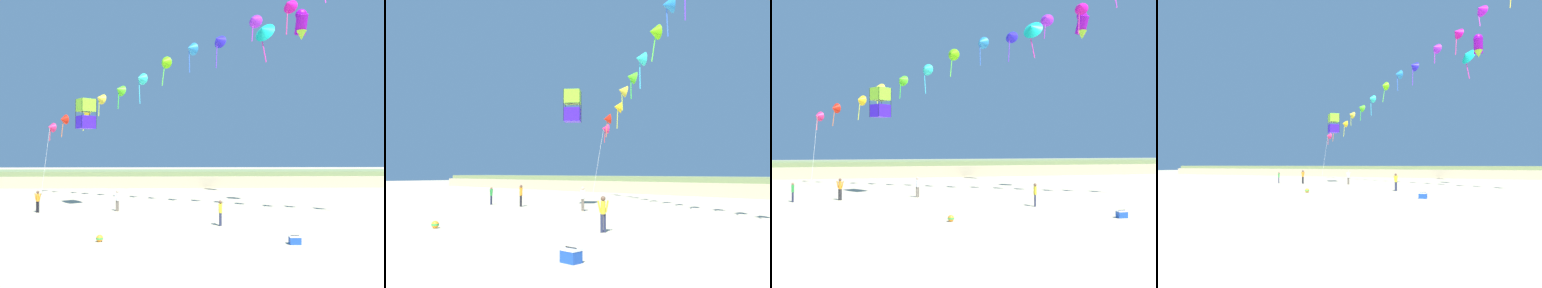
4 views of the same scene
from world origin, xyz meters
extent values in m
plane|color=beige|center=(0.00, 0.00, 0.00)|extent=(240.00, 240.00, 0.00)
cube|color=#BFAE8B|center=(0.00, 40.41, 0.76)|extent=(120.00, 10.57, 1.52)
cube|color=#7A8E56|center=(0.00, 40.41, 1.73)|extent=(120.00, 8.99, 0.87)
cylinder|color=black|center=(-9.24, 13.01, 0.43)|extent=(0.13, 0.13, 0.86)
cylinder|color=black|center=(-9.10, 12.97, 0.43)|extent=(0.13, 0.13, 0.86)
cylinder|color=orange|center=(-9.17, 12.99, 1.17)|extent=(0.23, 0.23, 0.61)
cylinder|color=orange|center=(-9.36, 13.05, 1.21)|extent=(0.22, 0.14, 0.58)
cylinder|color=orange|center=(-8.98, 12.93, 1.21)|extent=(0.22, 0.14, 0.58)
sphere|color=brown|center=(-9.17, 12.99, 1.59)|extent=(0.23, 0.23, 0.23)
cylinder|color=#282D4C|center=(4.42, 6.68, 0.41)|extent=(0.12, 0.12, 0.81)
cylinder|color=#282D4C|center=(4.48, 6.80, 0.41)|extent=(0.12, 0.12, 0.81)
cylinder|color=yellow|center=(4.45, 6.74, 1.10)|extent=(0.21, 0.21, 0.58)
cylinder|color=yellow|center=(4.37, 6.57, 1.15)|extent=(0.16, 0.21, 0.55)
cylinder|color=yellow|center=(4.53, 6.91, 1.15)|extent=(0.16, 0.21, 0.55)
sphere|color=brown|center=(4.45, 6.74, 1.50)|extent=(0.22, 0.22, 0.22)
cylinder|color=#726656|center=(-3.02, 13.57, 0.42)|extent=(0.12, 0.12, 0.85)
cylinder|color=#726656|center=(-3.16, 13.61, 0.42)|extent=(0.12, 0.12, 0.85)
cylinder|color=white|center=(-3.09, 13.59, 1.15)|extent=(0.22, 0.22, 0.60)
cylinder|color=white|center=(-2.91, 13.54, 1.19)|extent=(0.22, 0.14, 0.57)
cylinder|color=white|center=(-3.28, 13.65, 1.19)|extent=(0.22, 0.14, 0.57)
sphere|color=beige|center=(-3.09, 13.59, 1.57)|extent=(0.23, 0.23, 0.23)
cone|color=#E02667|center=(-12.91, 28.00, 7.63)|extent=(1.34, 1.24, 1.14)
cylinder|color=#E5394B|center=(-13.03, 28.09, 6.73)|extent=(0.13, 0.15, 1.37)
cone|color=red|center=(-10.91, 25.90, 8.36)|extent=(1.33, 1.27, 1.13)
cylinder|color=orange|center=(-11.03, 25.99, 7.28)|extent=(0.27, 0.12, 1.73)
cone|color=yellow|center=(-8.15, 24.20, 9.12)|extent=(1.35, 1.32, 1.16)
cylinder|color=yellow|center=(-8.27, 24.29, 7.95)|extent=(0.28, 0.22, 1.90)
cone|color=gold|center=(-6.24, 22.47, 10.23)|extent=(1.43, 1.40, 1.22)
cylinder|color=#CFE539|center=(-6.36, 22.56, 9.22)|extent=(0.14, 0.25, 1.60)
cone|color=#53DC21|center=(-4.02, 20.79, 10.85)|extent=(1.43, 1.40, 1.22)
cylinder|color=#3DE539|center=(-4.14, 20.88, 9.81)|extent=(0.17, 0.21, 1.65)
cone|color=#2BD6CD|center=(-1.77, 18.88, 11.64)|extent=(1.33, 1.23, 1.13)
cylinder|color=#39C5E5|center=(-1.89, 18.97, 10.33)|extent=(0.20, 0.24, 2.18)
cone|color=#6BDD0F|center=(0.52, 17.31, 12.84)|extent=(1.32, 1.19, 1.13)
cylinder|color=#5CE539|center=(0.40, 17.41, 11.65)|extent=(0.29, 0.28, 1.94)
cone|color=#2482D2|center=(2.81, 15.38, 13.57)|extent=(1.30, 1.29, 1.12)
cylinder|color=blue|center=(2.70, 15.47, 12.43)|extent=(0.13, 0.13, 1.84)
cone|color=#271EE1|center=(5.00, 13.72, 13.85)|extent=(1.44, 1.40, 1.23)
cylinder|color=#6B39E5|center=(4.88, 13.81, 12.60)|extent=(0.16, 0.19, 2.05)
cone|color=#9925EE|center=(7.67, 12.16, 15.02)|extent=(1.37, 1.28, 1.18)
cylinder|color=#C639E5|center=(7.55, 12.26, 14.08)|extent=(0.14, 0.24, 1.44)
cone|color=#CF0DA0|center=(9.94, 10.50, 15.62)|extent=(1.44, 1.41, 1.23)
cylinder|color=#E53992|center=(9.82, 10.59, 14.39)|extent=(0.21, 0.19, 2.02)
cylinder|color=silver|center=(-13.17, 27.07, 3.86)|extent=(0.47, 1.52, 7.73)
cube|color=#3B19E9|center=(-6.10, 15.66, 7.25)|extent=(1.79, 1.79, 1.08)
cube|color=#90E52D|center=(-6.10, 15.66, 8.69)|extent=(1.79, 1.79, 1.08)
cylinder|color=black|center=(-6.21, 14.76, 7.97)|extent=(0.04, 0.04, 2.52)
cylinder|color=black|center=(-5.20, 15.55, 7.97)|extent=(0.04, 0.04, 2.52)
cylinder|color=black|center=(-5.99, 16.55, 7.97)|extent=(0.04, 0.04, 2.52)
cylinder|color=black|center=(-7.00, 15.76, 7.97)|extent=(0.04, 0.04, 2.52)
cylinder|color=#960BCC|center=(11.96, 14.07, 15.33)|extent=(0.96, 1.64, 1.94)
sphere|color=#960BCC|center=(11.96, 14.07, 16.10)|extent=(0.99, 0.99, 0.99)
cone|color=#9BE52D|center=(11.96, 14.07, 14.40)|extent=(0.85, 0.85, 0.75)
sphere|color=black|center=(11.96, 14.07, 16.38)|extent=(0.21, 0.21, 0.21)
cone|color=#14DCC0|center=(10.76, 23.41, 17.67)|extent=(2.82, 2.80, 2.38)
cone|color=#E52DA7|center=(10.76, 23.41, 17.69)|extent=(1.58, 1.57, 1.33)
cylinder|color=#E52DA7|center=(10.76, 23.41, 15.77)|extent=(0.58, 0.53, 3.08)
cube|color=blue|center=(7.67, 1.38, 0.18)|extent=(0.56, 0.40, 0.36)
cube|color=white|center=(7.67, 1.38, 0.39)|extent=(0.58, 0.41, 0.06)
cylinder|color=black|center=(7.67, 1.38, 0.45)|extent=(0.45, 0.03, 0.03)
sphere|color=orange|center=(-2.30, 2.27, 0.18)|extent=(0.36, 0.36, 0.36)
cylinder|color=green|center=(-2.30, 2.27, 0.18)|extent=(0.36, 0.36, 0.09)
camera|label=1|loc=(1.82, -19.02, 4.55)|focal=38.00mm
camera|label=2|loc=(16.18, -7.35, 2.65)|focal=38.00mm
camera|label=3|loc=(-6.21, -19.92, 4.12)|focal=38.00mm
camera|label=4|loc=(10.93, -20.47, 2.39)|focal=28.00mm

